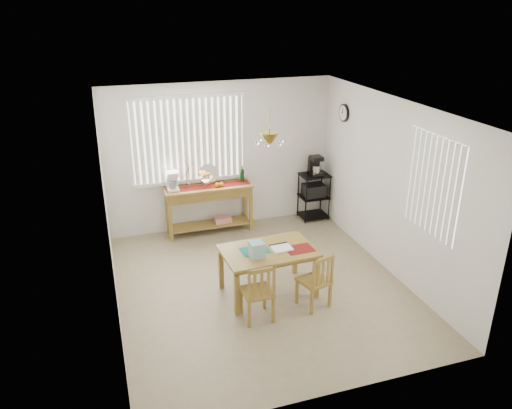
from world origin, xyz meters
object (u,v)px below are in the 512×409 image
object	(u,v)px
cart_items	(315,166)
chair_right	(316,281)
wire_cart	(314,192)
sideboard	(209,198)
chair_left	(258,293)
dining_table	(268,255)

from	to	relation	value
cart_items	chair_right	world-z (taller)	cart_items
wire_cart	sideboard	bearing A→B (deg)	179.55
sideboard	cart_items	distance (m)	2.02
chair_right	sideboard	bearing A→B (deg)	106.53
cart_items	chair_left	bearing A→B (deg)	-125.83
wire_cart	dining_table	distance (m)	2.74
cart_items	chair_left	distance (m)	3.46
wire_cart	chair_left	world-z (taller)	wire_cart
wire_cart	dining_table	world-z (taller)	wire_cart
chair_left	dining_table	bearing A→B (deg)	59.56
sideboard	wire_cart	xyz separation A→B (m)	(1.98, -0.02, -0.12)
sideboard	dining_table	xyz separation A→B (m)	(0.32, -2.20, -0.04)
cart_items	wire_cart	bearing A→B (deg)	-90.00
cart_items	chair_left	size ratio (longest dim) A/B	0.44
cart_items	chair_left	world-z (taller)	cart_items
chair_left	chair_right	size ratio (longest dim) A/B	1.03
cart_items	chair_right	bearing A→B (deg)	-113.36
sideboard	cart_items	xyz separation A→B (m)	(1.98, -0.01, 0.39)
dining_table	chair_left	size ratio (longest dim) A/B	1.59
wire_cart	cart_items	world-z (taller)	cart_items
sideboard	dining_table	distance (m)	2.22
sideboard	cart_items	size ratio (longest dim) A/B	4.26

